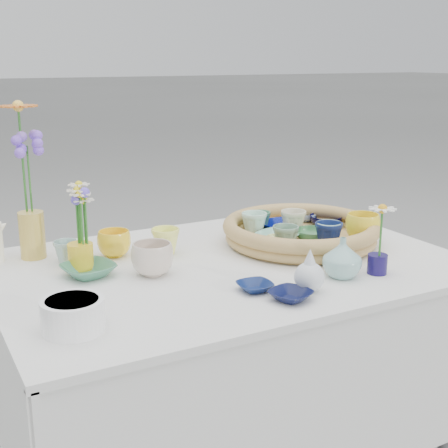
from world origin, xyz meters
name	(u,v)px	position (x,y,z in m)	size (l,w,h in m)	color
wicker_tray	(301,232)	(0.28, 0.05, 0.80)	(0.47, 0.47, 0.08)	#9E7440
tray_ceramic_0	(280,227)	(0.27, 0.14, 0.80)	(0.12, 0.12, 0.03)	#000B6B
tray_ceramic_1	(326,221)	(0.44, 0.13, 0.80)	(0.11, 0.11, 0.03)	black
tray_ceramic_2	(363,227)	(0.43, -0.06, 0.82)	(0.10, 0.10, 0.08)	yellow
tray_ceramic_3	(313,235)	(0.30, 0.01, 0.80)	(0.11, 0.11, 0.03)	#448150
tray_ceramic_4	(286,238)	(0.17, -0.03, 0.82)	(0.08, 0.08, 0.07)	gray
tray_ceramic_5	(277,238)	(0.19, 0.04, 0.80)	(0.12, 0.12, 0.03)	#90D7BF
tray_ceramic_6	(254,224)	(0.17, 0.14, 0.82)	(0.08, 0.08, 0.07)	silver
tray_ceramic_7	(293,222)	(0.29, 0.10, 0.82)	(0.08, 0.08, 0.07)	beige
tray_ceramic_8	(305,216)	(0.41, 0.22, 0.80)	(0.09, 0.09, 0.03)	#8CA8DA
tray_ceramic_9	(329,235)	(0.29, -0.07, 0.82)	(0.08, 0.08, 0.08)	#101D4E
tray_ceramic_10	(280,241)	(0.18, 0.01, 0.80)	(0.08, 0.08, 0.03)	#FFE991
tray_ceramic_11	(329,234)	(0.31, -0.05, 0.82)	(0.08, 0.08, 0.07)	#A2E1C5
tray_ceramic_12	(260,221)	(0.22, 0.18, 0.81)	(0.06, 0.06, 0.06)	#4B9067
loose_ceramic_0	(114,244)	(-0.26, 0.20, 0.80)	(0.10, 0.10, 0.08)	yellow
loose_ceramic_1	(166,241)	(-0.12, 0.15, 0.80)	(0.08, 0.08, 0.08)	#FAFF6F
loose_ceramic_2	(88,270)	(-0.37, 0.07, 0.78)	(0.13, 0.13, 0.03)	#3B795B
loose_ceramic_3	(152,259)	(-0.22, 0.00, 0.81)	(0.11, 0.11, 0.09)	beige
loose_ceramic_4	(255,287)	(-0.05, -0.22, 0.78)	(0.09, 0.09, 0.02)	#0D1D4E
loose_ceramic_5	(66,252)	(-0.39, 0.21, 0.80)	(0.07, 0.07, 0.06)	#9CC0B7
loose_ceramic_6	(291,295)	(0.00, -0.32, 0.78)	(0.10, 0.10, 0.02)	#0A0F35
fluted_bowl	(73,315)	(-0.49, -0.24, 0.80)	(0.13, 0.13, 0.07)	white
bud_vase_paleblue	(310,269)	(0.07, -0.29, 0.82)	(0.07, 0.07, 0.11)	silver
bud_vase_seafoam	(342,258)	(0.20, -0.24, 0.82)	(0.10, 0.10, 0.11)	#87B7B2
bud_vase_cobalt	(377,264)	(0.30, -0.27, 0.79)	(0.05, 0.05, 0.05)	#160E48
single_daisy	(381,232)	(0.30, -0.28, 0.88)	(0.08, 0.08, 0.15)	white
tall_vase_yellow	(32,235)	(-0.46, 0.30, 0.83)	(0.07, 0.07, 0.13)	gold
gerbera	(23,160)	(-0.47, 0.31, 1.04)	(0.12, 0.12, 0.31)	orange
hydrangea	(29,179)	(-0.46, 0.30, 0.99)	(0.07, 0.07, 0.26)	#8962CF
daisy_cup	(81,257)	(-0.37, 0.13, 0.80)	(0.07, 0.07, 0.07)	yellow
daisy_posy	(82,211)	(-0.36, 0.14, 0.92)	(0.09, 0.09, 0.17)	silver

